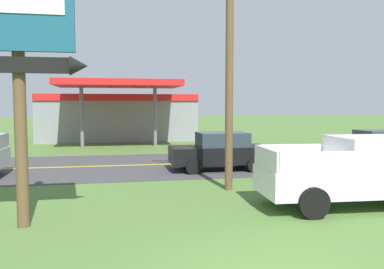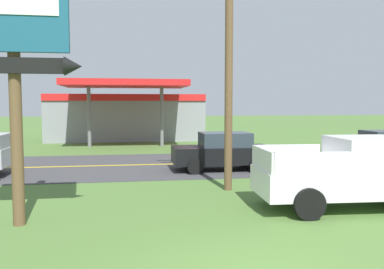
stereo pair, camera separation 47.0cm
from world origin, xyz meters
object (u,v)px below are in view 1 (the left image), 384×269
Objects in this scene: car_tan_near_lane at (379,147)px; motel_sign at (19,29)px; car_black_mid_lane at (220,151)px; utility_pole at (230,40)px; gas_station at (118,115)px; pickup_white_parked_on_lawn at (355,172)px.

motel_sign is at bearing -153.58° from car_tan_near_lane.
car_black_mid_lane is at bearing 47.35° from motel_sign.
motel_sign is 6.61m from utility_pole.
utility_pole is 10.19m from car_tan_near_lane.
motel_sign is 23.43m from gas_station.
car_tan_near_lane is at bearing 50.19° from pickup_white_parked_on_lawn.
pickup_white_parked_on_lawn reaches higher than car_black_mid_lane.
utility_pole is at bearing -155.15° from car_tan_near_lane.
gas_station is at bearing 99.69° from utility_pole.
pickup_white_parked_on_lawn is at bearing -44.60° from utility_pole.
pickup_white_parked_on_lawn is at bearing -72.53° from car_black_mid_lane.
pickup_white_parked_on_lawn is at bearing -74.65° from gas_station.
utility_pole is at bearing 28.65° from motel_sign.
car_black_mid_lane is (-7.73, 0.00, 0.00)m from car_tan_near_lane.
motel_sign is at bearing -177.66° from pickup_white_parked_on_lawn.
car_tan_near_lane is at bearing 26.42° from motel_sign.
gas_station is at bearing 104.45° from car_black_mid_lane.
car_tan_near_lane and car_black_mid_lane have the same top height.
gas_station is at bearing 84.15° from motel_sign.
car_black_mid_lane is (-2.12, 6.73, -0.13)m from pickup_white_parked_on_lawn.
car_black_mid_lane is at bearing 79.42° from utility_pole.
motel_sign is 1.60× the size of car_black_mid_lane.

